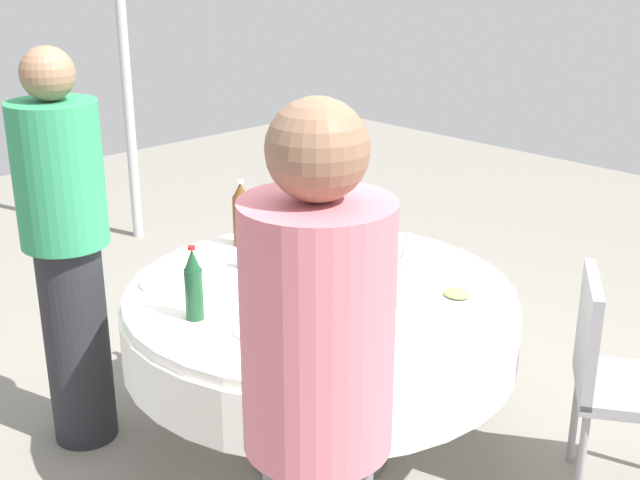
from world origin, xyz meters
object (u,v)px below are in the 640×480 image
at_px(bottle_brown_right, 241,215).
at_px(bottle_dark_green_inner, 337,309).
at_px(bottle_dark_green_west, 194,285).
at_px(bottle_clear_left, 406,273).
at_px(dining_table, 320,323).
at_px(plate_rear, 264,328).
at_px(person_right, 67,247).
at_px(bottle_clear_east, 310,249).
at_px(wine_glass_left, 380,234).
at_px(plate_north, 171,282).
at_px(plate_front, 457,297).
at_px(wine_glass_east, 333,229).
at_px(chair_inner, 612,370).
at_px(plate_south, 356,294).
at_px(person_west, 318,446).
at_px(bottle_clear_mid, 268,241).

height_order(bottle_brown_right, bottle_dark_green_inner, bottle_brown_right).
xyz_separation_m(bottle_dark_green_west, bottle_clear_left, (0.45, 0.61, 0.00)).
bearing_deg(dining_table, plate_rear, -71.78).
bearing_deg(bottle_brown_right, person_right, -106.73).
xyz_separation_m(dining_table, bottle_clear_east, (-0.06, 0.01, 0.29)).
relative_size(wine_glass_left, plate_north, 0.61).
height_order(dining_table, bottle_clear_left, bottle_clear_left).
xyz_separation_m(plate_rear, plate_front, (0.30, 0.68, 0.00)).
distance_m(bottle_dark_green_inner, wine_glass_left, 0.81).
relative_size(wine_glass_east, chair_inner, 0.17).
bearing_deg(bottle_dark_green_west, person_right, -169.99).
bearing_deg(bottle_dark_green_inner, dining_table, 142.66).
xyz_separation_m(wine_glass_east, plate_north, (-0.19, -0.69, -0.10)).
bearing_deg(person_right, plate_south, -92.89).
bearing_deg(plate_rear, bottle_dark_green_west, -156.55).
distance_m(plate_front, chair_inner, 0.62).
height_order(bottle_clear_east, chair_inner, bottle_clear_east).
bearing_deg(bottle_dark_green_west, plate_north, 160.17).
bearing_deg(bottle_dark_green_west, wine_glass_left, 86.11).
bearing_deg(plate_south, wine_glass_left, 120.02).
height_order(bottle_dark_green_west, person_right, person_right).
bearing_deg(plate_rear, dining_table, 108.22).
bearing_deg(wine_glass_left, plate_rear, -76.92).
height_order(plate_north, plate_south, plate_south).
bearing_deg(dining_table, bottle_clear_east, 172.45).
distance_m(wine_glass_east, person_west, 1.67).
xyz_separation_m(bottle_clear_east, plate_front, (0.49, 0.28, -0.13)).
relative_size(bottle_brown_right, bottle_dark_green_west, 1.07).
xyz_separation_m(bottle_dark_green_inner, wine_glass_east, (-0.62, 0.60, -0.02)).
distance_m(bottle_clear_mid, wine_glass_east, 0.35).
distance_m(plate_rear, person_right, 0.96).
bearing_deg(bottle_brown_right, dining_table, -8.69).
height_order(bottle_clear_left, plate_south, bottle_clear_left).
bearing_deg(person_west, bottle_clear_mid, -81.81).
height_order(bottle_dark_green_west, person_west, person_west).
relative_size(bottle_dark_green_west, wine_glass_east, 1.82).
bearing_deg(bottle_dark_green_inner, plate_south, 124.38).
height_order(bottle_brown_right, person_west, person_west).
xyz_separation_m(bottle_clear_east, wine_glass_left, (0.01, 0.39, -0.04)).
bearing_deg(bottle_clear_east, plate_south, 9.49).
bearing_deg(wine_glass_east, bottle_clear_mid, -92.93).
height_order(dining_table, bottle_dark_green_inner, bottle_dark_green_inner).
height_order(wine_glass_left, chair_inner, wine_glass_left).
xyz_separation_m(plate_north, person_west, (1.35, -0.51, 0.15)).
xyz_separation_m(wine_glass_east, plate_front, (0.67, -0.02, -0.09)).
bearing_deg(plate_rear, person_west, -32.50).
relative_size(bottle_brown_right, bottle_clear_east, 0.96).
height_order(plate_north, plate_front, plate_front).
height_order(wine_glass_east, plate_north, wine_glass_east).
relative_size(dining_table, chair_inner, 1.74).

